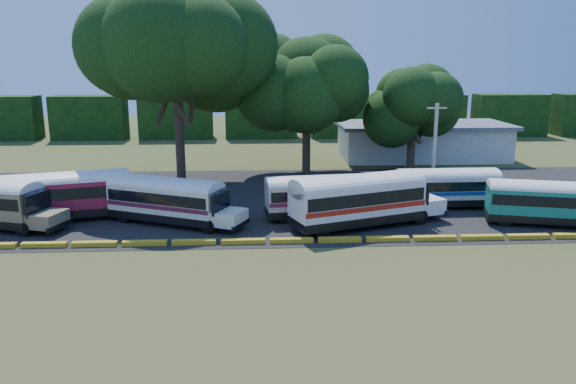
{
  "coord_description": "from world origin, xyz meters",
  "views": [
    {
      "loc": [
        -0.49,
        -31.96,
        11.21
      ],
      "look_at": [
        1.55,
        6.0,
        2.04
      ],
      "focal_mm": 35.0,
      "sensor_mm": 36.0,
      "label": 1
    }
  ],
  "objects_px": {
    "bus_red": "(71,192)",
    "bus_white_red": "(361,197)",
    "bus_teal": "(550,200)",
    "bus_cream_west": "(169,198)",
    "tree_west": "(175,44)"
  },
  "relations": [
    {
      "from": "tree_west",
      "to": "bus_teal",
      "type": "bearing_deg",
      "value": -26.6
    },
    {
      "from": "bus_red",
      "to": "tree_west",
      "type": "xyz_separation_m",
      "value": [
        6.35,
        10.07,
        10.27
      ]
    },
    {
      "from": "bus_cream_west",
      "to": "tree_west",
      "type": "relative_size",
      "value": 0.58
    },
    {
      "from": "bus_red",
      "to": "bus_white_red",
      "type": "height_order",
      "value": "bus_white_red"
    },
    {
      "from": "bus_white_red",
      "to": "tree_west",
      "type": "bearing_deg",
      "value": 116.3
    },
    {
      "from": "tree_west",
      "to": "bus_cream_west",
      "type": "bearing_deg",
      "value": -86.75
    },
    {
      "from": "bus_white_red",
      "to": "bus_teal",
      "type": "xyz_separation_m",
      "value": [
        12.88,
        -0.3,
        -0.29
      ]
    },
    {
      "from": "bus_red",
      "to": "bus_cream_west",
      "type": "xyz_separation_m",
      "value": [
        7.0,
        -1.41,
        -0.14
      ]
    },
    {
      "from": "bus_cream_west",
      "to": "tree_west",
      "type": "distance_m",
      "value": 15.51
    },
    {
      "from": "bus_white_red",
      "to": "tree_west",
      "type": "height_order",
      "value": "tree_west"
    },
    {
      "from": "bus_red",
      "to": "tree_west",
      "type": "relative_size",
      "value": 0.63
    },
    {
      "from": "bus_white_red",
      "to": "bus_teal",
      "type": "height_order",
      "value": "bus_white_red"
    },
    {
      "from": "bus_teal",
      "to": "bus_red",
      "type": "bearing_deg",
      "value": -170.27
    },
    {
      "from": "bus_cream_west",
      "to": "bus_teal",
      "type": "distance_m",
      "value": 25.94
    },
    {
      "from": "bus_cream_west",
      "to": "bus_teal",
      "type": "xyz_separation_m",
      "value": [
        25.88,
        -1.8,
        -0.07
      ]
    }
  ]
}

